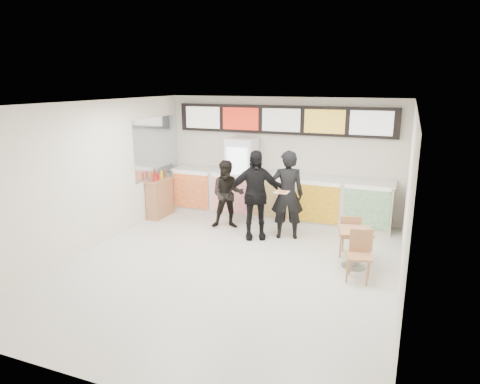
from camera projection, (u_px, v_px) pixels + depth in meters
The scene contains 15 objects.
floor at pixel (228, 267), 8.01m from camera, with size 7.00×7.00×0.00m, color beige.
ceiling at pixel (227, 103), 7.25m from camera, with size 7.00×7.00×0.00m, color white.
wall_back at pixel (282, 158), 10.78m from camera, with size 6.00×6.00×0.00m, color silver.
wall_left at pixel (92, 176), 8.69m from camera, with size 7.00×7.00×0.00m, color silver.
wall_right at pixel (407, 206), 6.57m from camera, with size 7.00×7.00×0.00m, color silver.
service_counter at pixel (276, 197), 10.65m from camera, with size 5.56×0.77×1.14m.
menu_board at pixel (282, 120), 10.47m from camera, with size 5.50×0.14×0.70m.
drinks_fridge at pixel (242, 177), 10.89m from camera, with size 0.70×0.67×2.00m.
mirror_panel at pixel (157, 147), 10.83m from camera, with size 0.01×2.00×1.50m, color #B2B7BF.
customer_main at pixel (287, 195), 9.26m from camera, with size 0.71×0.47×1.96m, color black.
customer_left at pixel (228, 194), 9.97m from camera, with size 0.78×0.61×1.61m, color black.
customer_mid at pixel (255, 195), 9.26m from camera, with size 1.15×0.48×1.96m, color black.
pizza_slice at pixel (282, 192), 8.81m from camera, with size 0.36×0.36×0.02m.
cafe_table at pixel (355, 241), 7.86m from camera, with size 0.77×1.55×0.88m.
condiment_ledge at pixel (160, 198), 10.87m from camera, with size 0.35×0.87×1.15m.
Camera 1 is at (2.91, -6.81, 3.36)m, focal length 32.00 mm.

